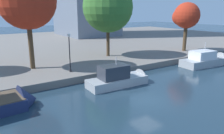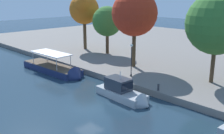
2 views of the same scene
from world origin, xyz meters
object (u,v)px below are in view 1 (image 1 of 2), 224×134
object	(u,v)px
lamp_post	(69,49)
tree_2	(108,7)
motor_yacht_1	(121,79)
motor_yacht_2	(207,61)
tree_4	(26,0)
tree_1	(185,16)
mooring_bollard_0	(120,65)

from	to	relation	value
lamp_post	tree_2	bearing A→B (deg)	31.27
motor_yacht_1	motor_yacht_2	xyz separation A→B (m)	(16.45, 0.08, -0.03)
motor_yacht_1	lamp_post	world-z (taller)	lamp_post
motor_yacht_1	tree_4	world-z (taller)	tree_4
motor_yacht_1	motor_yacht_2	size ratio (longest dim) A/B	0.88
tree_1	lamp_post	bearing A→B (deg)	-175.11
lamp_post	tree_1	distance (m)	23.87
tree_2	mooring_bollard_0	bearing A→B (deg)	-112.51
tree_1	mooring_bollard_0	bearing A→B (deg)	-167.14
tree_2	tree_4	world-z (taller)	tree_4
tree_4	lamp_post	bearing A→B (deg)	-51.18
motor_yacht_1	tree_1	distance (m)	22.11
tree_1	tree_2	size ratio (longest dim) A/B	0.74
motor_yacht_2	mooring_bollard_0	bearing A→B (deg)	171.78
tree_4	tree_2	bearing A→B (deg)	6.18
tree_1	tree_4	size ratio (longest dim) A/B	0.72
lamp_post	tree_1	bearing A→B (deg)	4.89
mooring_bollard_0	tree_2	size ratio (longest dim) A/B	0.07
lamp_post	tree_4	bearing A→B (deg)	128.82
lamp_post	tree_2	world-z (taller)	tree_2
mooring_bollard_0	lamp_post	distance (m)	6.87
tree_1	tree_4	world-z (taller)	tree_4
motor_yacht_1	tree_4	bearing A→B (deg)	129.20
motor_yacht_2	tree_1	size ratio (longest dim) A/B	1.04
motor_yacht_1	tree_2	bearing A→B (deg)	66.06
tree_2	tree_4	distance (m)	12.85
tree_4	mooring_bollard_0	bearing A→B (deg)	-32.95
tree_1	tree_2	world-z (taller)	tree_2
tree_1	tree_2	xyz separation A→B (m)	(-14.19, 3.65, 1.52)
motor_yacht_1	mooring_bollard_0	size ratio (longest dim) A/B	9.28
mooring_bollard_0	tree_2	xyz separation A→B (m)	(3.15, 7.61, 7.44)
mooring_bollard_0	motor_yacht_1	bearing A→B (deg)	-124.63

